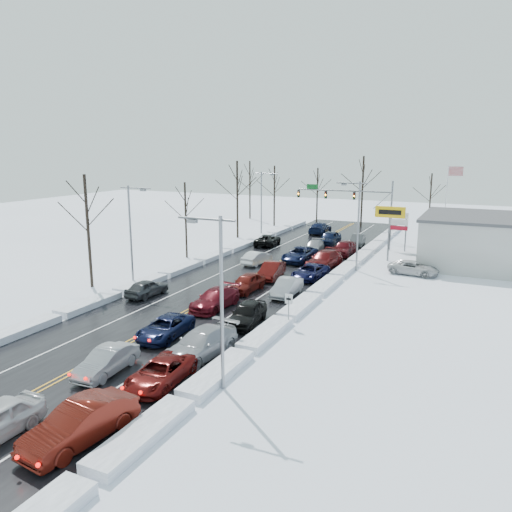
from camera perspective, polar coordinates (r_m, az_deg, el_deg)
The scene contains 45 objects.
ground at distance 45.39m, azimuth -2.23°, elevation -3.34°, with size 160.00×160.00×0.00m, color white.
road_surface at distance 47.11m, azimuth -1.11°, elevation -2.75°, with size 14.00×84.00×0.01m, color black.
snow_bank_left at distance 50.83m, azimuth -8.82°, elevation -1.78°, with size 1.52×72.00×0.50m, color white.
snow_bank_right at distance 44.40m, azimuth 7.74°, elevation -3.80°, with size 1.52×72.00×0.50m, color white.
traffic_signal_mast at distance 69.18m, azimuth 11.11°, elevation 6.45°, with size 13.28×0.39×8.00m.
tires_plus_sign at distance 56.11m, azimuth 15.06°, elevation 4.45°, with size 3.20×0.34×6.00m.
used_vehicles_sign at distance 62.20m, azimuth 15.98°, elevation 3.57°, with size 2.20×0.22×4.65m.
speed_limit_sign at distance 34.69m, azimuth 3.76°, elevation -5.50°, with size 0.55×0.09×2.35m.
flagpole at distance 69.27m, azimuth 21.03°, elevation 6.25°, with size 1.87×1.20×10.00m.
streetlight_se at distance 24.91m, azimuth -4.37°, elevation -3.82°, with size 3.20×0.25×9.00m.
streetlight_ne at distance 50.69m, azimuth 11.40°, elevation 4.20°, with size 3.20×0.25×9.00m.
streetlight_sw at distance 45.48m, azimuth -13.98°, elevation 3.18°, with size 3.20×0.25×9.00m.
streetlight_nw at distance 69.29m, azimuth 0.76°, elevation 6.54°, with size 3.20×0.25×9.00m.
tree_left_b at distance 45.88m, azimuth -18.79°, elevation 5.08°, with size 4.00×4.00×10.00m.
tree_left_c at distance 56.30m, azimuth -8.08°, elevation 5.75°, with size 3.40×3.40×8.50m.
tree_left_d at distance 68.58m, azimuth -2.16°, elevation 8.18°, with size 4.20×4.20×10.50m.
tree_left_e at distance 79.31m, azimuth 2.12°, elevation 8.22°, with size 3.80×3.80×9.50m.
tree_far_a at distance 87.71m, azimuth -0.71°, elevation 8.84°, with size 4.00×4.00×10.00m.
tree_far_b at distance 84.19m, azimuth 7.04°, elevation 8.13°, with size 3.60×3.60×9.00m.
tree_far_c at distance 80.02m, azimuth 12.12°, elevation 8.75°, with size 4.40×4.40×11.00m.
tree_far_d at distance 79.97m, azimuth 19.36°, elevation 7.08°, with size 3.40×3.40×8.50m.
queued_car_1 at distance 29.50m, azimuth -16.62°, elevation -12.71°, with size 1.49×4.28×1.41m, color #919398.
queued_car_2 at distance 33.77m, azimuth -10.31°, elevation -9.12°, with size 2.24×4.85×1.35m, color black.
queued_car_3 at distance 39.07m, azimuth -4.70°, elevation -5.98°, with size 2.12×5.23×1.52m, color #520B13.
queued_car_4 at distance 43.46m, azimuth -1.06°, elevation -4.04°, with size 1.83×4.54×1.55m, color #520F0B.
queued_car_5 at distance 47.72m, azimuth 1.78°, elevation -2.56°, with size 1.64×4.69×1.55m, color #480B09.
queued_car_6 at distance 54.93m, azimuth 5.00°, elevation -0.62°, with size 2.62×5.69×1.58m, color black.
queued_car_7 at distance 60.31m, azimuth 6.64°, elevation 0.50°, with size 1.86×4.58×1.33m, color gray.
queued_car_8 at distance 64.89m, azimuth 8.37°, elevation 1.28°, with size 2.03×5.05×1.72m, color black.
queued_car_9 at distance 23.74m, azimuth -19.29°, elevation -19.40°, with size 1.82×5.21×1.72m, color #52120B.
queued_car_10 at distance 27.63m, azimuth -10.79°, elevation -14.16°, with size 2.20×4.78×1.33m, color #550D0B.
queued_car_11 at distance 30.61m, azimuth -6.26°, elevation -11.29°, with size 2.26×5.56×1.61m, color #93949A.
queued_car_12 at distance 35.56m, azimuth -1.05°, elevation -7.80°, with size 1.89×4.69×1.60m, color black.
queued_car_13 at distance 42.27m, azimuth 3.52°, elevation -4.54°, with size 1.56×4.46×1.47m, color #95979C.
queued_car_14 at distance 47.86m, azimuth 6.19°, elevation -2.58°, with size 2.28×4.94×1.37m, color black.
queued_car_15 at distance 52.43m, azimuth 7.78°, elevation -1.31°, with size 2.39×5.88×1.71m, color #4C0A0B.
queued_car_16 at distance 58.87m, azimuth 10.00°, elevation 0.11°, with size 2.01×5.00×1.70m, color #46090E.
queued_car_17 at distance 65.23m, azimuth 11.52°, elevation 1.23°, with size 1.48×4.26×1.40m, color #424548.
oncoming_car_0 at distance 53.45m, azimuth 0.12°, elevation -0.94°, with size 1.48×4.24×1.40m, color white.
oncoming_car_1 at distance 63.76m, azimuth 1.34°, elevation 1.22°, with size 2.34×5.08×1.41m, color black.
oncoming_car_2 at distance 73.30m, azimuth 7.31°, elevation 2.57°, with size 2.30×5.65×1.64m, color black.
oncoming_car_3 at distance 43.06m, azimuth -12.33°, elevation -4.49°, with size 1.69×4.21×1.44m, color #383A3C.
parked_car_0 at distance 51.50m, azimuth 17.52°, elevation -2.03°, with size 2.22×4.82×1.34m, color silver.
parked_car_1 at distance 56.47m, azimuth 21.25°, elevation -1.07°, with size 2.25×5.54×1.61m, color silver.
parked_car_2 at distance 60.92m, azimuth 19.58°, elevation -0.02°, with size 1.85×4.59×1.56m, color black.
Camera 1 is at (20.15, -38.81, 12.19)m, focal length 35.00 mm.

